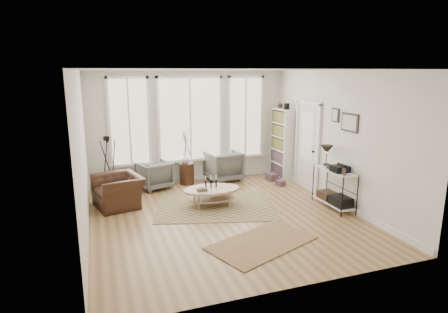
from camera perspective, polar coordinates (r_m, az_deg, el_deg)
name	(u,v)px	position (r m, az deg, el deg)	size (l,w,h in m)	color
room	(225,147)	(7.32, 0.13, 1.44)	(5.50, 5.54, 2.90)	#A37A4A
bay_window	(190,121)	(9.83, -5.16, 5.39)	(4.14, 0.12, 2.24)	#CEB88A
door	(307,144)	(9.46, 12.58, 1.87)	(0.09, 1.06, 2.22)	silver
bookcase	(282,143)	(10.34, 8.81, 2.00)	(0.31, 0.85, 2.06)	white
low_shelf	(334,185)	(8.33, 16.44, -4.16)	(0.38, 1.08, 1.30)	white
wall_art	(346,121)	(8.19, 18.07, 5.23)	(0.04, 0.88, 0.44)	black
rug_main	(216,206)	(8.24, -1.27, -7.52)	(2.52, 1.89, 0.01)	brown
rug_runner	(262,243)	(6.59, 5.82, -12.92)	(1.81, 1.01, 0.01)	brown
coffee_table	(211,192)	(8.18, -1.93, -5.46)	(1.25, 0.81, 0.57)	tan
armchair_left	(154,175)	(9.52, -10.62, -2.78)	(0.74, 0.76, 0.69)	#62615D
armchair_right	(223,166)	(10.03, -0.16, -1.43)	(0.86, 0.88, 0.80)	#62615D
side_table	(186,156)	(9.68, -5.75, 0.12)	(0.37, 0.37, 1.57)	#372015
vase	(185,158)	(9.68, -6.03, -0.26)	(0.25, 0.25, 0.26)	silver
accent_chair	(118,191)	(8.46, -15.81, -5.09)	(0.91, 1.05, 0.68)	#372015
tripod_camera	(109,168)	(9.18, -17.13, -1.74)	(0.50, 0.50, 1.41)	black
book_stack_near	(272,177)	(10.18, 7.27, -3.09)	(0.23, 0.30, 0.19)	brown
book_stack_far	(281,183)	(9.75, 8.61, -4.01)	(0.17, 0.22, 0.14)	brown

